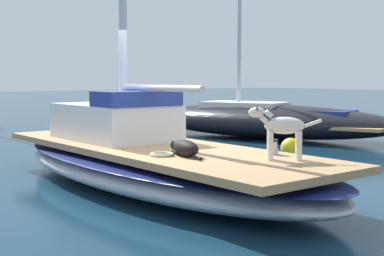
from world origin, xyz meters
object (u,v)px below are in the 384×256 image
(deck_winch, at_px, (273,147))
(dog_white, at_px, (281,127))
(dog_black, at_px, (185,148))
(moored_boat_starboard_side, at_px, (263,119))
(mooring_buoy, at_px, (291,148))
(sailboat_main, at_px, (155,166))
(coiled_rope, at_px, (162,154))

(deck_winch, bearing_deg, dog_white, -122.88)
(dog_black, xyz_separation_m, deck_winch, (1.07, -0.59, -0.01))
(dog_black, height_order, moored_boat_starboard_side, moored_boat_starboard_side)
(dog_white, xyz_separation_m, mooring_buoy, (3.45, 3.14, -0.86))
(dog_white, height_order, mooring_buoy, dog_white)
(deck_winch, xyz_separation_m, mooring_buoy, (3.17, 2.70, -0.54))
(mooring_buoy, bearing_deg, dog_white, -137.75)
(moored_boat_starboard_side, bearing_deg, dog_black, -140.35)
(sailboat_main, bearing_deg, mooring_buoy, 13.01)
(sailboat_main, distance_m, mooring_buoy, 4.08)
(dog_white, bearing_deg, moored_boat_starboard_side, 48.22)
(dog_white, relative_size, coiled_rope, 2.40)
(moored_boat_starboard_side, xyz_separation_m, mooring_buoy, (-2.31, -3.31, -0.31))
(dog_white, distance_m, moored_boat_starboard_side, 8.66)
(sailboat_main, bearing_deg, dog_white, -76.65)
(dog_white, distance_m, mooring_buoy, 4.74)
(coiled_rope, xyz_separation_m, moored_boat_starboard_side, (6.80, 5.25, -0.16))
(deck_winch, relative_size, coiled_rope, 0.65)
(dog_black, bearing_deg, coiled_rope, 145.35)
(deck_winch, bearing_deg, coiled_rope, 149.93)
(coiled_rope, bearing_deg, deck_winch, -30.07)
(coiled_rope, bearing_deg, sailboat_main, 63.23)
(dog_black, distance_m, dog_white, 1.33)
(sailboat_main, xyz_separation_m, dog_white, (0.53, -2.22, 0.75))
(dog_white, height_order, coiled_rope, dog_white)
(moored_boat_starboard_side, relative_size, mooring_buoy, 18.66)
(coiled_rope, relative_size, mooring_buoy, 0.74)
(dog_white, bearing_deg, dog_black, 127.60)
(coiled_rope, bearing_deg, mooring_buoy, 23.34)
(deck_winch, relative_size, mooring_buoy, 0.48)
(dog_white, height_order, deck_winch, dog_white)
(sailboat_main, distance_m, coiled_rope, 1.19)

